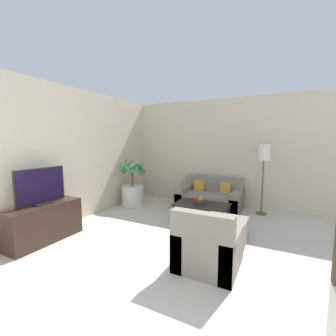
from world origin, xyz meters
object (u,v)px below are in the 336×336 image
Objects in this scene: floor_lamp at (264,157)px; coffee_table at (201,206)px; tv_console at (43,223)px; television at (41,186)px; sofa_loveseat at (210,199)px; potted_palm at (133,190)px; ottoman at (226,230)px; fruit_bowl at (199,202)px; apple_green at (202,199)px; armchair at (208,247)px; apple_red at (196,199)px; orange_fruit at (200,199)px.

coffee_table is at bearing -132.84° from floor_lamp.
television reaches higher than tv_console.
sofa_loveseat reaches higher than coffee_table.
tv_console is 4.50m from floor_lamp.
potted_palm is at bearing -161.22° from sofa_loveseat.
sofa_loveseat is at bearing 114.58° from ottoman.
fruit_bowl is 0.09m from apple_green.
fruit_bowl is (-0.07, 0.04, 0.07)m from coffee_table.
fruit_bowl is at bearing 113.14° from armchair.
armchair is at bearing -68.75° from apple_green.
coffee_table is 1.62m from armchair.
potted_palm is 1.94m from sofa_loveseat.
apple_red is at bearing 178.15° from coffee_table.
orange_fruit is at bearing 44.74° from tv_console.
floor_lamp reaches higher than television.
coffee_table is at bearing 134.16° from ottoman.
tv_console is at bearing -180.00° from television.
apple_red is (1.83, -0.36, 0.06)m from potted_palm.
potted_palm is 15.10× the size of orange_fruit.
television is at bearing -134.04° from apple_green.
floor_lamp is 2.86m from armchair.
coffee_table is 4.21× the size of fruit_bowl.
coffee_table is (-1.04, -1.12, -0.96)m from floor_lamp.
floor_lamp is 24.17× the size of apple_red.
floor_lamp is at bearing 43.53° from apple_green.
orange_fruit is 0.13× the size of ottoman.
ottoman is at bearing -45.01° from orange_fruit.
armchair reaches higher than coffee_table.
apple_green is at bearing -84.51° from sofa_loveseat.
tv_console is 0.79× the size of sofa_loveseat.
potted_palm is 1.98m from coffee_table.
apple_red reaches higher than fruit_bowl.
floor_lamp reaches higher than armchair.
potted_palm reaches higher than apple_red.
sofa_loveseat is (1.94, 2.97, -0.06)m from tv_console.
tv_console reaches higher than ottoman.
fruit_bowl is 3.33× the size of apple_green.
tv_console is 4.64× the size of fruit_bowl.
orange_fruit is (2.02, 2.00, 0.16)m from tv_console.
tv_console is 2.78m from apple_red.
television is 3.61m from sofa_loveseat.
apple_green is at bearing 58.34° from fruit_bowl.
floor_lamp is (1.16, 0.14, 1.04)m from sofa_loveseat.
potted_palm is 1.86m from apple_red.
ottoman is (0.63, -0.65, -0.15)m from coffee_table.
sofa_loveseat is at bearing 56.86° from tv_console.
fruit_bowl is at bearing 45.61° from tv_console.
armchair is (2.65, 0.48, -0.05)m from tv_console.
apple_red is at bearing 139.05° from ottoman.
coffee_table is 0.17m from apple_red.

